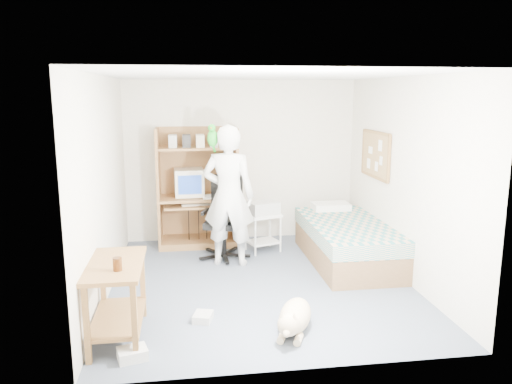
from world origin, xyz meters
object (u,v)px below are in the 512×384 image
Objects in this scene: computer_hutch at (198,192)px; office_chair at (225,229)px; bed at (346,241)px; person at (229,196)px; dog at (294,317)px; printer_cart at (263,226)px; side_desk at (117,289)px.

computer_hutch is 1.57× the size of office_chair.
bed is 1.75m from person.
office_chair is 1.29× the size of dog.
dog is at bearing -62.77° from office_chair.
computer_hutch reaches higher than printer_cart.
person reaches higher than dog.
bed is 2.28× the size of dog.
side_desk is at bearing -161.45° from dog.
office_chair reaches higher than bed.
side_desk is 0.87× the size of office_chair.
office_chair reaches higher than side_desk.
dog is (1.69, -0.12, -0.34)m from side_desk.
person is (-1.61, 0.15, 0.66)m from bed.
bed is at bearing 81.59° from dog.
dog is at bearing -4.05° from side_desk.
dog is at bearing 118.02° from person.
person is at bearing 174.84° from bed.
dog is (0.45, -2.08, -0.80)m from person.
computer_hutch is 0.86m from office_chair.
office_chair reaches higher than printer_cart.
side_desk reaches higher than dog.
dog is 2.58m from printer_cart.
computer_hutch reaches higher than bed.
computer_hutch is 3.24m from dog.
bed is 1.71m from office_chair.
bed reaches higher than printer_cart.
computer_hutch is 3.08m from side_desk.
dog is at bearing -74.70° from computer_hutch.
computer_hutch reaches higher than side_desk.
person is at bearing 124.80° from dog.
side_desk is 1.76× the size of printer_cart.
side_desk is 1.72m from dog.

